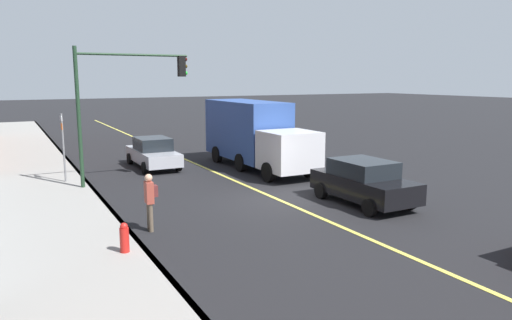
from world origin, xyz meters
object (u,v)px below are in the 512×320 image
(car_silver, at_px, (153,153))
(street_sign_post, at_px, (63,144))
(pedestrian_with_backpack, at_px, (150,198))
(traffic_light_mast, at_px, (123,91))
(truck_blue, at_px, (254,134))
(fire_hydrant, at_px, (125,240))
(car_black, at_px, (364,182))

(car_silver, xyz_separation_m, street_sign_post, (-2.30, 4.58, 1.05))
(pedestrian_with_backpack, relative_size, traffic_light_mast, 0.30)
(truck_blue, relative_size, fire_hydrant, 8.98)
(car_black, height_order, fire_hydrant, car_black)
(fire_hydrant, bearing_deg, street_sign_post, 1.76)
(traffic_light_mast, bearing_deg, truck_blue, -79.52)
(car_black, distance_m, truck_blue, 8.43)
(car_black, bearing_deg, truck_blue, 1.14)
(pedestrian_with_backpack, bearing_deg, car_black, -94.11)
(truck_blue, distance_m, fire_hydrant, 13.24)
(car_black, relative_size, truck_blue, 0.50)
(truck_blue, distance_m, traffic_light_mast, 7.41)
(car_black, bearing_deg, pedestrian_with_backpack, 85.89)
(car_silver, distance_m, pedestrian_with_backpack, 10.78)
(truck_blue, relative_size, pedestrian_with_backpack, 4.75)
(car_silver, bearing_deg, car_black, -156.14)
(pedestrian_with_backpack, height_order, fire_hydrant, pedestrian_with_backpack)
(car_black, height_order, traffic_light_mast, traffic_light_mast)
(pedestrian_with_backpack, distance_m, fire_hydrant, 2.31)
(truck_blue, bearing_deg, traffic_light_mast, 100.48)
(truck_blue, xyz_separation_m, street_sign_post, (0.22, 9.24, 0.04))
(car_silver, height_order, pedestrian_with_backpack, pedestrian_with_backpack)
(car_silver, xyz_separation_m, traffic_light_mast, (-3.81, 2.27, 3.29))
(truck_blue, bearing_deg, pedestrian_with_backpack, 135.34)
(pedestrian_with_backpack, bearing_deg, traffic_light_mast, -6.89)
(car_silver, distance_m, fire_hydrant, 12.94)
(truck_blue, xyz_separation_m, pedestrian_with_backpack, (-7.81, 7.72, -0.74))
(fire_hydrant, bearing_deg, truck_blue, -42.70)
(pedestrian_with_backpack, distance_m, traffic_light_mast, 7.24)
(traffic_light_mast, relative_size, fire_hydrant, 6.27)
(fire_hydrant, bearing_deg, car_black, -81.84)
(car_silver, height_order, street_sign_post, street_sign_post)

